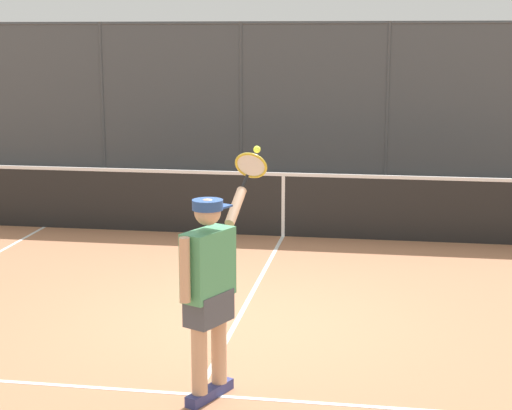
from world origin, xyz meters
TOP-DOWN VIEW (x-y plane):
  - ground_plane at (0.00, 0.00)m, footprint 60.00×60.00m
  - court_line_markings at (0.00, 1.96)m, footprint 7.58×10.31m
  - fence_backdrop at (0.00, -9.21)m, footprint 17.69×1.37m
  - tennis_net at (0.00, -3.90)m, footprint 9.75×0.09m
  - tennis_player at (-0.12, 1.77)m, footprint 0.56×1.37m

SIDE VIEW (x-z plane):
  - ground_plane at x=0.00m, z-range 0.00..0.00m
  - court_line_markings at x=0.00m, z-range 0.00..0.01m
  - tennis_net at x=0.00m, z-range -0.04..1.03m
  - tennis_player at x=-0.12m, z-range 0.00..1.97m
  - fence_backdrop at x=0.00m, z-range -0.09..3.14m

